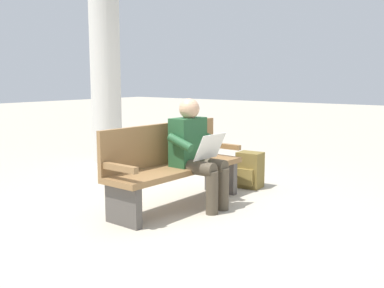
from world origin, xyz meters
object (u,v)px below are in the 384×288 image
Objects in this scene: bench_near at (173,165)px; person_seated at (196,150)px; backpack at (250,170)px; support_pillar at (105,64)px.

bench_near is 1.54× the size of person_seated.
backpack is at bearing 169.77° from bench_near.
support_pillar is (-1.28, -2.83, 0.99)m from person_seated.
support_pillar reaches higher than person_seated.
backpack is (-1.12, 0.02, -0.40)m from person_seated.
person_seated is 3.25m from support_pillar.
bench_near is 0.31m from person_seated.
bench_near is 1.27m from backpack.
support_pillar is (-1.38, -2.59, 1.16)m from bench_near.
support_pillar is at bearing -116.45° from bench_near.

